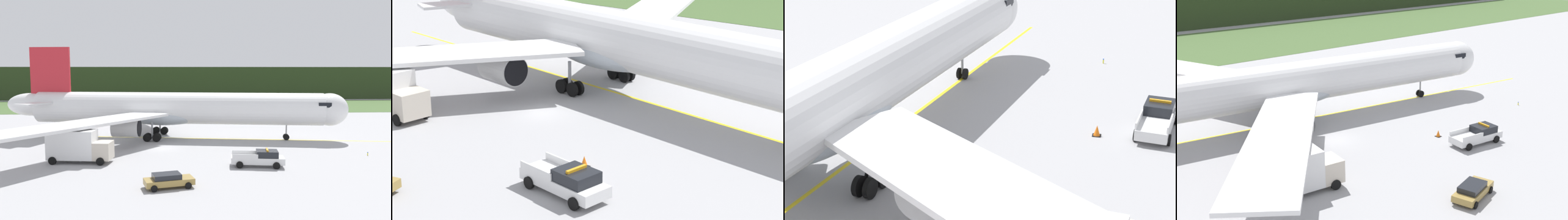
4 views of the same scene
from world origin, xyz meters
The scene contains 5 objects.
ground centered at (0.00, 0.00, 0.00)m, with size 320.00×320.00×0.00m, color #A1A0A3.
taxiway_centerline_main centered at (2.18, 7.76, 0.00)m, with size 70.25×0.30×0.01m, color yellow.
airliner centered at (1.20, 7.91, 4.54)m, with size 52.87×51.84×14.07m.
ops_pickup_truck centered at (11.18, -10.31, 0.91)m, with size 5.98×2.97×1.94m.
apron_cone centered at (9.38, -6.45, 0.35)m, with size 0.58×0.58×0.73m.
Camera 2 is at (35.02, -38.56, 17.50)m, focal length 64.14 mm.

